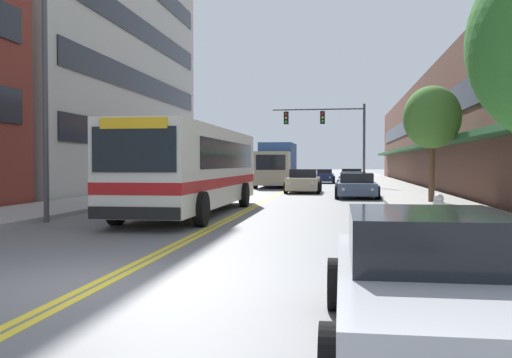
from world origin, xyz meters
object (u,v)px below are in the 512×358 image
at_px(street_lamp_left_near, 53,43).
at_px(street_tree_right_mid, 432,118).
at_px(car_silver_parked_right_foreground, 429,287).
at_px(traffic_signal_mast, 331,128).
at_px(car_red_parked_left_far, 193,184).
at_px(car_slate_blue_parked_right_end, 356,186).
at_px(car_dark_grey_parked_left_mid, 218,181).
at_px(car_champagne_moving_lead, 304,182).
at_px(fire_hydrant, 438,212).
at_px(city_bus, 194,166).
at_px(car_white_parked_right_mid, 353,181).
at_px(car_black_parked_right_far, 351,178).
at_px(car_navy_moving_second, 323,176).
at_px(box_truck, 277,165).

xyz_separation_m(street_lamp_left_near, street_tree_right_mid, (12.44, 9.01, -1.70)).
relative_size(car_silver_parked_right_foreground, traffic_signal_mast, 0.71).
xyz_separation_m(car_red_parked_left_far, car_slate_blue_parked_right_end, (8.76, -0.01, -0.05)).
relative_size(car_silver_parked_right_foreground, car_slate_blue_parked_right_end, 1.06).
bearing_deg(car_dark_grey_parked_left_mid, car_champagne_moving_lead, -14.13).
height_order(car_red_parked_left_far, fire_hydrant, car_red_parked_left_far).
xyz_separation_m(traffic_signal_mast, street_tree_right_mid, (4.54, -16.44, -0.61)).
height_order(city_bus, street_tree_right_mid, street_tree_right_mid).
bearing_deg(car_red_parked_left_far, car_white_parked_right_mid, 44.03).
xyz_separation_m(city_bus, traffic_signal_mast, (4.48, 21.75, 2.64)).
bearing_deg(car_dark_grey_parked_left_mid, fire_hydrant, -64.57).
bearing_deg(street_tree_right_mid, traffic_signal_mast, 105.44).
bearing_deg(car_champagne_moving_lead, car_black_parked_right_far, 75.32).
distance_m(car_dark_grey_parked_left_mid, car_slate_blue_parked_right_end, 10.80).
distance_m(city_bus, car_slate_blue_parked_right_end, 11.84).
bearing_deg(street_lamp_left_near, car_champagne_moving_lead, 71.28).
xyz_separation_m(car_dark_grey_parked_left_mid, traffic_signal_mast, (7.25, 5.28, 3.73)).
height_order(car_silver_parked_right_foreground, street_tree_right_mid, street_tree_right_mid).
bearing_deg(car_black_parked_right_far, car_champagne_moving_lead, -104.68).
xyz_separation_m(car_silver_parked_right_foreground, traffic_signal_mast, (-1.55, 35.96, 3.73)).
height_order(car_red_parked_left_far, car_slate_blue_parked_right_end, car_red_parked_left_far).
bearing_deg(car_red_parked_left_far, street_tree_right_mid, -22.37).
height_order(street_lamp_left_near, fire_hydrant, street_lamp_left_near).
relative_size(car_black_parked_right_far, car_champagne_moving_lead, 1.01).
bearing_deg(car_champagne_moving_lead, car_navy_moving_second, 87.79).
distance_m(car_navy_moving_second, street_lamp_left_near, 36.67).
bearing_deg(car_champagne_moving_lead, box_truck, 108.02).
xyz_separation_m(car_navy_moving_second, street_tree_right_mid, (5.44, -26.67, 3.14)).
xyz_separation_m(car_dark_grey_parked_left_mid, fire_hydrant, (10.34, -21.76, -0.02)).
height_order(city_bus, car_white_parked_right_mid, city_bus).
relative_size(car_black_parked_right_far, street_lamp_left_near, 0.49).
height_order(car_black_parked_right_far, street_lamp_left_near, street_lamp_left_near).
xyz_separation_m(street_tree_right_mid, fire_hydrant, (-1.45, -10.60, -3.14)).
xyz_separation_m(car_white_parked_right_mid, car_champagne_moving_lead, (-3.07, -3.60, 0.09)).
height_order(car_silver_parked_right_foreground, car_champagne_moving_lead, car_champagne_moving_lead).
distance_m(car_red_parked_left_far, car_white_parked_right_mid, 12.19).
distance_m(car_white_parked_right_mid, car_champagne_moving_lead, 4.73).
relative_size(car_champagne_moving_lead, car_navy_moving_second, 1.08).
distance_m(traffic_signal_mast, street_tree_right_mid, 17.07).
height_order(car_red_parked_left_far, car_navy_moving_second, car_red_parked_left_far).
bearing_deg(car_navy_moving_second, city_bus, -96.40).
relative_size(car_red_parked_left_far, car_white_parked_right_mid, 1.03).
distance_m(car_silver_parked_right_foreground, street_tree_right_mid, 20.00).
distance_m(city_bus, car_champagne_moving_lead, 15.35).
xyz_separation_m(city_bus, box_truck, (0.43, 22.72, -0.02)).
bearing_deg(car_black_parked_right_far, car_navy_moving_second, 116.03).
bearing_deg(car_navy_moving_second, box_truck, -108.82).
bearing_deg(car_navy_moving_second, car_white_parked_right_mid, -79.75).
distance_m(car_silver_parked_right_foreground, box_truck, 37.38).
height_order(car_silver_parked_right_foreground, car_black_parked_right_far, car_black_parked_right_far).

